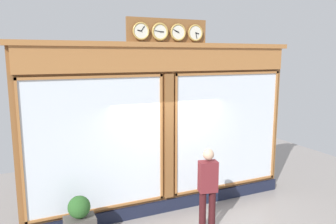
# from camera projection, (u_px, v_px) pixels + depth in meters

# --- Properties ---
(shop_facade) EXTENTS (6.26, 0.42, 4.23)m
(shop_facade) POSITION_uv_depth(u_px,v_px,m) (166.00, 128.00, 7.27)
(shop_facade) COLOR brown
(shop_facade) RESTS_ON ground_plane
(pedestrian) EXTENTS (0.40, 0.28, 1.69)m
(pedestrian) POSITION_uv_depth(u_px,v_px,m) (208.00, 186.00, 6.51)
(pedestrian) COLOR #3A1316
(pedestrian) RESTS_ON ground_plane
(planter_shrub) EXTENTS (0.41, 0.41, 0.41)m
(planter_shrub) POSITION_uv_depth(u_px,v_px,m) (79.00, 207.00, 5.98)
(planter_shrub) COLOR #285623
(planter_shrub) RESTS_ON planter_box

